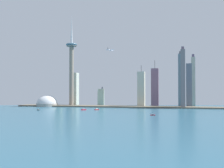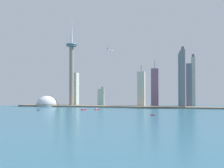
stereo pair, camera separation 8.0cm
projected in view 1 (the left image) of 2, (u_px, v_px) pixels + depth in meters
name	position (u px, v px, depth m)	size (l,w,h in m)	color
ground_plane	(69.00, 121.00, 476.54)	(6000.00, 6000.00, 0.00)	#2C5D76
waterfront_pier	(120.00, 107.00, 882.08)	(682.70, 60.85, 3.96)	#675F4F
observation_tower	(71.00, 63.00, 939.41)	(37.46, 37.46, 306.34)	gray
stadium_dome	(47.00, 104.00, 931.81)	(70.10, 70.10, 53.71)	#9E9B93
skyscraper_0	(74.00, 89.00, 969.95)	(24.24, 26.10, 113.84)	beige
skyscraper_1	(189.00, 85.00, 878.02)	(17.49, 21.94, 136.75)	slate
skyscraper_2	(69.00, 87.00, 1032.68)	(20.91, 13.28, 134.06)	slate
skyscraper_3	(183.00, 78.00, 827.67)	(13.16, 26.31, 181.66)	slate
skyscraper_4	(59.00, 90.00, 1021.27)	(26.53, 22.55, 113.95)	beige
skyscraper_5	(181.00, 80.00, 942.69)	(19.49, 24.78, 184.37)	slate
skyscraper_6	(193.00, 81.00, 933.70)	(12.78, 13.86, 173.67)	#A8B0A3
skyscraper_7	(101.00, 97.00, 1004.33)	(23.29, 15.46, 65.69)	#ACB8A0
skyscraper_8	(155.00, 87.00, 962.00)	(25.43, 12.39, 156.71)	slate
skyscraper_9	(141.00, 89.00, 890.12)	(22.56, 24.70, 132.54)	beige
boat_1	(84.00, 110.00, 745.08)	(12.96, 13.47, 3.68)	red
boat_2	(38.00, 110.00, 740.25)	(7.55, 13.17, 6.22)	#1F2A2E
boat_3	(153.00, 115.00, 583.30)	(10.96, 5.74, 3.80)	#A61A27
boat_4	(97.00, 109.00, 751.85)	(10.66, 12.56, 4.14)	#AD2025
channel_buoy_0	(115.00, 110.00, 749.00)	(1.01, 1.01, 2.05)	yellow
airplane	(110.00, 50.00, 875.19)	(28.75, 30.09, 7.87)	silver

